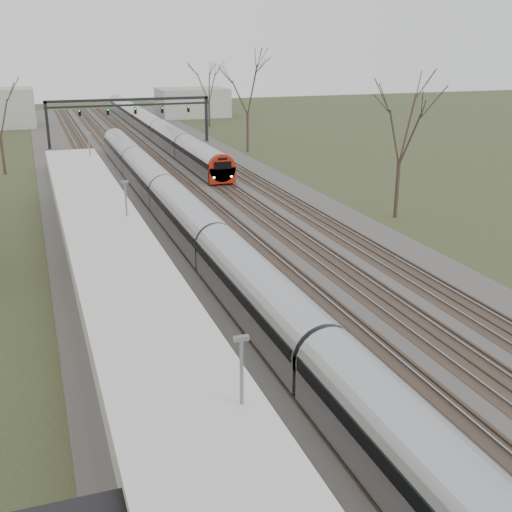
# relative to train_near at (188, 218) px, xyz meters

# --- Properties ---
(track_bed) EXTENTS (24.00, 160.00, 0.22)m
(track_bed) POSITION_rel_train_near_xyz_m (2.76, 12.99, -1.42)
(track_bed) COLOR #474442
(track_bed) RESTS_ON ground
(platform) EXTENTS (3.50, 69.00, 1.00)m
(platform) POSITION_rel_train_near_xyz_m (-6.55, -4.51, -0.98)
(platform) COLOR #9E9B93
(platform) RESTS_ON ground
(canopy) EXTENTS (4.10, 50.00, 3.11)m
(canopy) POSITION_rel_train_near_xyz_m (-6.55, -9.02, 2.45)
(canopy) COLOR slate
(canopy) RESTS_ON platform
(signal_gantry) EXTENTS (21.00, 0.59, 6.08)m
(signal_gantry) POSITION_rel_train_near_xyz_m (2.79, 42.98, 3.43)
(signal_gantry) COLOR black
(signal_gantry) RESTS_ON ground
(tree_east_far) EXTENTS (5.00, 5.00, 10.30)m
(tree_east_far) POSITION_rel_train_near_xyz_m (16.50, -0.01, 5.81)
(tree_east_far) COLOR #2D231C
(tree_east_far) RESTS_ON ground
(train_near) EXTENTS (2.62, 75.21, 3.05)m
(train_near) POSITION_rel_train_near_xyz_m (0.00, 0.00, 0.00)
(train_near) COLOR #ABAEB6
(train_near) RESTS_ON ground
(train_far) EXTENTS (2.62, 75.21, 3.05)m
(train_far) POSITION_rel_train_near_xyz_m (7.00, 52.49, 0.00)
(train_far) COLOR #ABAEB6
(train_far) RESTS_ON ground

